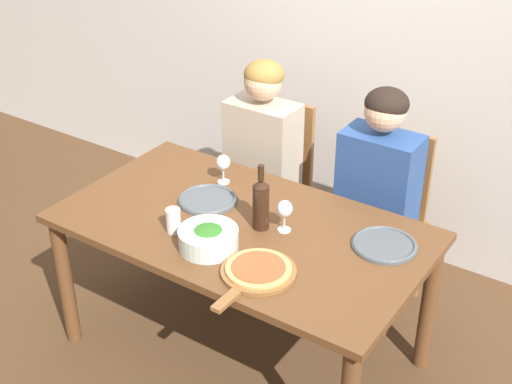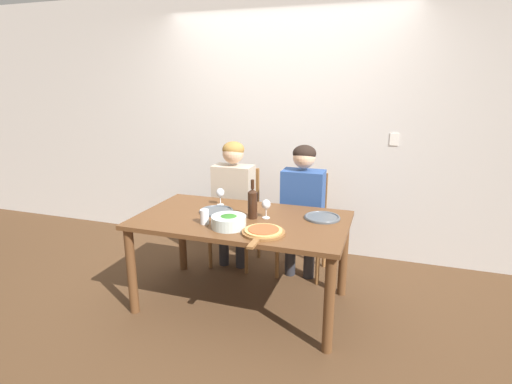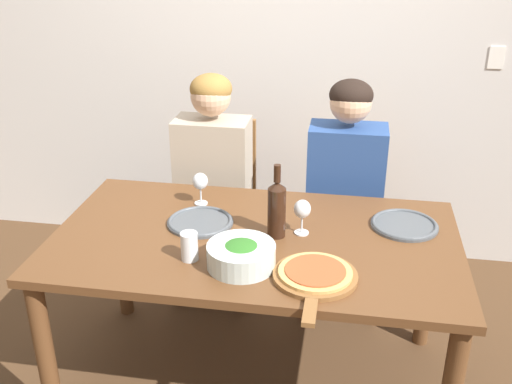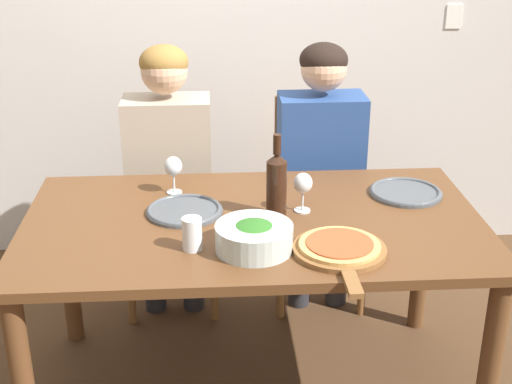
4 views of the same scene
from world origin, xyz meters
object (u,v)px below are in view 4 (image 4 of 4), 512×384
(wine_bottle, at_px, (277,184))
(wine_glass_left, at_px, (173,168))
(chair_left, at_px, (172,195))
(pizza_on_board, at_px, (340,249))
(broccoli_bowl, at_px, (254,237))
(person_woman, at_px, (168,157))
(dinner_plate_right, at_px, (406,192))
(dinner_plate_left, at_px, (185,210))
(water_tumbler, at_px, (192,234))
(chair_right, at_px, (316,192))
(person_man, at_px, (321,153))
(wine_glass_right, at_px, (303,185))

(wine_bottle, bearing_deg, wine_glass_left, 147.70)
(chair_left, bearing_deg, pizza_on_board, -60.19)
(broccoli_bowl, bearing_deg, wine_glass_left, 119.63)
(person_woman, bearing_deg, broccoli_bowl, -70.08)
(chair_left, xyz_separation_m, dinner_plate_right, (0.94, -0.59, 0.24))
(broccoli_bowl, xyz_separation_m, dinner_plate_right, (0.62, 0.42, -0.04))
(wine_glass_left, bearing_deg, person_woman, 96.15)
(dinner_plate_left, xyz_separation_m, water_tumbler, (0.03, -0.29, 0.05))
(broccoli_bowl, height_order, dinner_plate_left, broccoli_bowl)
(person_woman, relative_size, water_tumbler, 11.08)
(chair_right, bearing_deg, person_woman, -170.66)
(person_man, bearing_deg, water_tumbler, -122.51)
(chair_left, relative_size, chair_right, 1.00)
(chair_right, distance_m, wine_glass_right, 0.81)
(broccoli_bowl, bearing_deg, wine_bottle, 69.27)
(chair_left, bearing_deg, person_woman, -90.00)
(chair_right, bearing_deg, dinner_plate_left, -130.26)
(person_woman, bearing_deg, wine_glass_left, -83.85)
(broccoli_bowl, xyz_separation_m, water_tumbler, (-0.20, 0.02, 0.01))
(pizza_on_board, bearing_deg, dinner_plate_right, 53.89)
(dinner_plate_right, relative_size, pizza_on_board, 0.63)
(person_man, bearing_deg, broccoli_bowl, -111.81)
(person_man, height_order, dinner_plate_left, person_man)
(pizza_on_board, relative_size, water_tumbler, 4.00)
(chair_right, relative_size, person_man, 0.77)
(dinner_plate_right, bearing_deg, chair_left, 148.15)
(dinner_plate_right, height_order, pizza_on_board, pizza_on_board)
(person_man, bearing_deg, dinner_plate_left, -135.24)
(water_tumbler, bearing_deg, wine_glass_right, 34.61)
(broccoli_bowl, bearing_deg, wine_glass_right, 55.94)
(dinner_plate_right, relative_size, water_tumbler, 2.50)
(chair_left, xyz_separation_m, person_man, (0.68, -0.11, 0.24))
(broccoli_bowl, relative_size, pizza_on_board, 0.57)
(broccoli_bowl, height_order, wine_glass_right, wine_glass_right)
(person_woman, bearing_deg, person_man, 0.00)
(water_tumbler, bearing_deg, person_man, 57.49)
(person_woman, bearing_deg, dinner_plate_left, -81.50)
(person_woman, relative_size, wine_glass_right, 8.24)
(chair_right, height_order, wine_glass_right, chair_right)
(person_man, xyz_separation_m, wine_glass_left, (-0.64, -0.40, 0.10))
(person_man, height_order, pizza_on_board, person_man)
(broccoli_bowl, distance_m, wine_glass_right, 0.36)
(chair_right, distance_m, broccoli_bowl, 1.11)
(wine_bottle, xyz_separation_m, dinner_plate_right, (0.52, 0.17, -0.12))
(wine_glass_left, xyz_separation_m, wine_glass_right, (0.48, -0.20, 0.00))
(dinner_plate_left, bearing_deg, broccoli_bowl, -52.28)
(chair_left, distance_m, dinner_plate_right, 1.14)
(person_man, xyz_separation_m, pizza_on_board, (-0.08, -0.94, 0.01))
(dinner_plate_right, xyz_separation_m, wine_glass_right, (-0.42, -0.13, 0.10))
(wine_glass_left, xyz_separation_m, water_tumbler, (0.08, -0.48, -0.05))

